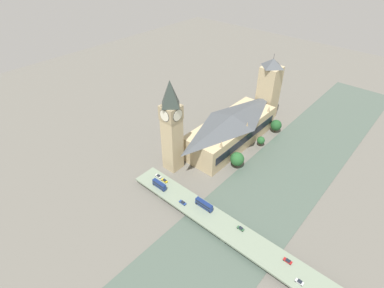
{
  "coord_description": "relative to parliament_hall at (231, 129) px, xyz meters",
  "views": [
    {
      "loc": [
        -87.53,
        157.53,
        140.31
      ],
      "look_at": [
        22.74,
        31.95,
        17.88
      ],
      "focal_mm": 28.0,
      "sensor_mm": 36.0,
      "label": 1
    }
  ],
  "objects": [
    {
      "name": "car_northbound_mid",
      "position": [
        3.89,
        69.09,
        -7.87
      ],
      "size": [
        4.67,
        1.79,
        1.45
      ],
      "color": "gold",
      "rests_on": "road_bridge"
    },
    {
      "name": "ground_plane",
      "position": [
        -17.35,
        8.0,
        -12.71
      ],
      "size": [
        600.0,
        600.0,
        0.0
      ],
      "primitive_type": "plane",
      "color": "#605E56"
    },
    {
      "name": "double_decker_bus_lead",
      "position": [
        2.26,
        75.19,
        -6.03
      ],
      "size": [
        10.37,
        2.58,
        4.64
      ],
      "color": "navy",
      "rests_on": "road_bridge"
    },
    {
      "name": "tree_embankment_far",
      "position": [
        -20.63,
        21.24,
        -5.73
      ],
      "size": [
        9.96,
        9.96,
        11.97
      ],
      "color": "brown",
      "rests_on": "ground_plane"
    },
    {
      "name": "car_southbound_mid",
      "position": [
        -18.18,
        75.35,
        -7.94
      ],
      "size": [
        4.79,
        1.9,
        1.26
      ],
      "color": "navy",
      "rests_on": "road_bridge"
    },
    {
      "name": "car_northbound_lead",
      "position": [
        -55.32,
        68.27,
        -7.85
      ],
      "size": [
        4.11,
        1.76,
        1.47
      ],
      "color": "#2D5638",
      "rests_on": "road_bridge"
    },
    {
      "name": "parliament_hall",
      "position": [
        0.0,
        0.0,
        0.0
      ],
      "size": [
        29.17,
        83.19,
        25.58
      ],
      "color": "tan",
      "rests_on": "ground_plane"
    },
    {
      "name": "road_bridge",
      "position": [
        -50.96,
        72.28,
        -9.42
      ],
      "size": [
        142.44,
        15.8,
        4.13
      ],
      "color": "#5D6A59",
      "rests_on": "ground_plane"
    },
    {
      "name": "car_southbound_extra",
      "position": [
        9.98,
        68.77,
        -7.83
      ],
      "size": [
        4.59,
        1.83,
        1.51
      ],
      "color": "silver",
      "rests_on": "road_bridge"
    },
    {
      "name": "car_northbound_tail",
      "position": [
        -93.34,
        75.72,
        -7.86
      ],
      "size": [
        3.97,
        1.86,
        1.46
      ],
      "color": "silver",
      "rests_on": "road_bridge"
    },
    {
      "name": "double_decker_bus_mid",
      "position": [
        -29.93,
        69.36,
        -5.96
      ],
      "size": [
        11.89,
        2.6,
        4.73
      ],
      "color": "navy",
      "rests_on": "road_bridge"
    },
    {
      "name": "car_southbound_tail",
      "position": [
        -84.12,
        69.26,
        -7.96
      ],
      "size": [
        4.48,
        1.93,
        1.21
      ],
      "color": "maroon",
      "rests_on": "road_bridge"
    },
    {
      "name": "tree_embankment_mid",
      "position": [
        -19.4,
        -37.37,
        -6.12
      ],
      "size": [
        9.05,
        9.05,
        11.12
      ],
      "color": "brown",
      "rests_on": "ground_plane"
    },
    {
      "name": "victoria_tower",
      "position": [
        0.06,
        -53.2,
        14.28
      ],
      "size": [
        15.22,
        15.22,
        57.98
      ],
      "color": "tan",
      "rests_on": "ground_plane"
    },
    {
      "name": "tree_embankment_near",
      "position": [
        -20.22,
        -12.19,
        -7.6
      ],
      "size": [
        6.11,
        6.11,
        8.18
      ],
      "color": "brown",
      "rests_on": "ground_plane"
    },
    {
      "name": "river_water",
      "position": [
        -50.96,
        8.0,
        -12.56
      ],
      "size": [
        55.22,
        360.0,
        0.3
      ],
      "primitive_type": "cube",
      "color": "#47564C",
      "rests_on": "ground_plane"
    },
    {
      "name": "clock_tower",
      "position": [
        13.39,
        50.99,
        22.8
      ],
      "size": [
        11.97,
        11.97,
        66.83
      ],
      "color": "tan",
      "rests_on": "ground_plane"
    }
  ]
}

